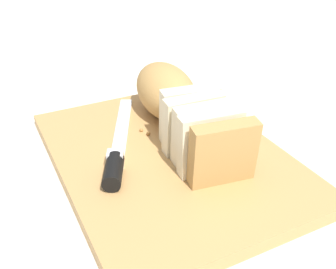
% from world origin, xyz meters
% --- Properties ---
extents(ground_plane, '(3.00, 3.00, 0.00)m').
position_xyz_m(ground_plane, '(0.00, 0.00, 0.00)').
color(ground_plane, silver).
extents(cutting_board, '(0.42, 0.32, 0.02)m').
position_xyz_m(cutting_board, '(0.00, 0.00, 0.01)').
color(cutting_board, tan).
rests_on(cutting_board, ground_plane).
extents(bread_loaf, '(0.31, 0.12, 0.09)m').
position_xyz_m(bread_loaf, '(-0.05, 0.04, 0.06)').
color(bread_loaf, tan).
rests_on(bread_loaf, cutting_board).
extents(bread_knife, '(0.26, 0.13, 0.03)m').
position_xyz_m(bread_knife, '(-0.00, -0.08, 0.03)').
color(bread_knife, silver).
rests_on(bread_knife, cutting_board).
extents(crumb_near_knife, '(0.00, 0.00, 0.00)m').
position_xyz_m(crumb_near_knife, '(-0.04, 0.02, 0.02)').
color(crumb_near_knife, '#A8753D').
rests_on(crumb_near_knife, cutting_board).
extents(crumb_near_loaf, '(0.01, 0.01, 0.01)m').
position_xyz_m(crumb_near_loaf, '(-0.07, -0.01, 0.02)').
color(crumb_near_loaf, '#A8753D').
rests_on(crumb_near_loaf, cutting_board).
extents(crumb_stray_left, '(0.00, 0.00, 0.00)m').
position_xyz_m(crumb_stray_left, '(0.01, 0.00, 0.02)').
color(crumb_stray_left, '#A8753D').
rests_on(crumb_stray_left, cutting_board).
extents(crumb_stray_right, '(0.01, 0.01, 0.01)m').
position_xyz_m(crumb_stray_right, '(-0.06, -0.01, 0.02)').
color(crumb_stray_right, '#A8753D').
rests_on(crumb_stray_right, cutting_board).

